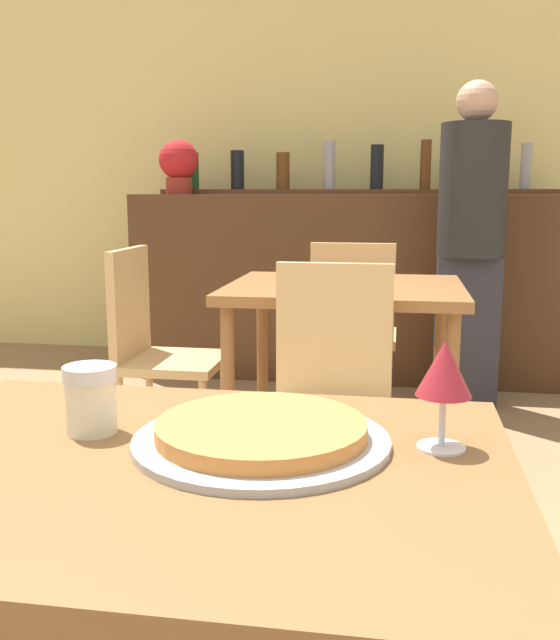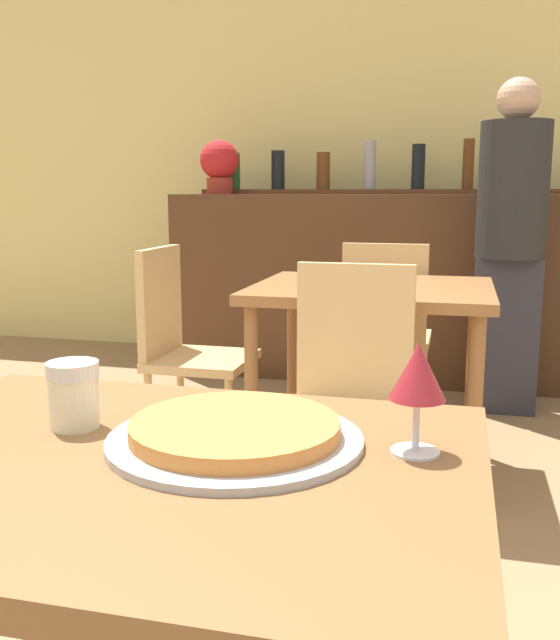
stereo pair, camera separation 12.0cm
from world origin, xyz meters
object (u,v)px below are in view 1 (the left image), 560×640
(pizza_tray, at_px, (261,434))
(potted_plant, at_px, (179,164))
(cheese_shaker, at_px, (91,399))
(wine_glass, at_px, (444,372))
(person_standing, at_px, (471,235))
(chair_far_side_back, at_px, (353,323))
(chair_far_side_left, at_px, (154,342))
(chair_far_side_front, at_px, (331,386))

(pizza_tray, relative_size, potted_plant, 1.15)
(cheese_shaker, distance_m, wine_glass, 0.53)
(person_standing, distance_m, potted_plant, 1.82)
(potted_plant, bearing_deg, chair_far_side_back, -40.75)
(potted_plant, bearing_deg, person_standing, -17.30)
(pizza_tray, bearing_deg, potted_plant, 109.20)
(chair_far_side_left, relative_size, pizza_tray, 2.37)
(pizza_tray, xyz_separation_m, potted_plant, (-1.15, 3.31, 0.52))
(chair_far_side_front, distance_m, pizza_tray, 1.24)
(chair_far_side_left, distance_m, person_standing, 1.73)
(chair_far_side_back, relative_size, cheese_shaker, 8.49)
(pizza_tray, xyz_separation_m, wine_glass, (0.26, 0.03, 0.10))
(pizza_tray, bearing_deg, cheese_shaker, 177.57)
(chair_far_side_front, relative_size, wine_glass, 5.60)
(chair_far_side_left, bearing_deg, chair_far_side_front, -125.34)
(potted_plant, bearing_deg, wine_glass, -66.74)
(potted_plant, bearing_deg, pizza_tray, -70.80)
(chair_far_side_front, relative_size, chair_far_side_back, 1.00)
(person_standing, bearing_deg, cheese_shaker, -106.44)
(chair_far_side_back, bearing_deg, person_standing, -141.12)
(chair_far_side_back, bearing_deg, wine_glass, 96.70)
(chair_far_side_left, height_order, potted_plant, potted_plant)
(person_standing, relative_size, wine_glass, 10.42)
(wine_glass, bearing_deg, chair_far_side_back, 96.70)
(person_standing, relative_size, potted_plant, 5.05)
(chair_far_side_back, xyz_separation_m, potted_plant, (-1.14, 0.98, 0.78))
(chair_far_side_back, relative_size, chair_far_side_left, 1.00)
(chair_far_side_front, height_order, cheese_shaker, chair_far_side_front)
(person_standing, height_order, wine_glass, person_standing)
(chair_far_side_back, height_order, pizza_tray, chair_far_side_back)
(chair_far_side_front, bearing_deg, potted_plant, 118.57)
(chair_far_side_front, distance_m, chair_far_side_left, 0.96)
(pizza_tray, xyz_separation_m, person_standing, (0.55, 2.78, 0.13))
(chair_far_side_left, height_order, person_standing, person_standing)
(chair_far_side_left, bearing_deg, wine_glass, -148.84)
(cheese_shaker, bearing_deg, pizza_tray, -2.43)
(chair_far_side_front, distance_m, person_standing, 1.71)
(pizza_tray, distance_m, cheese_shaker, 0.27)
(chair_far_side_front, height_order, potted_plant, potted_plant)
(chair_far_side_front, height_order, pizza_tray, chair_far_side_front)
(wine_glass, relative_size, potted_plant, 0.48)
(chair_far_side_back, height_order, cheese_shaker, chair_far_side_back)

